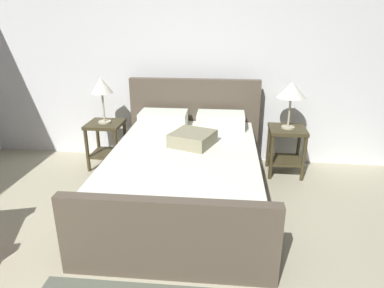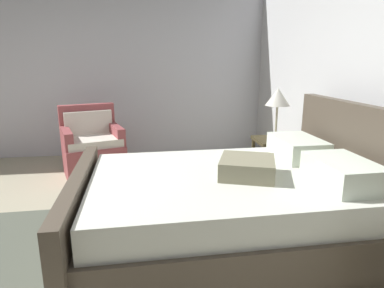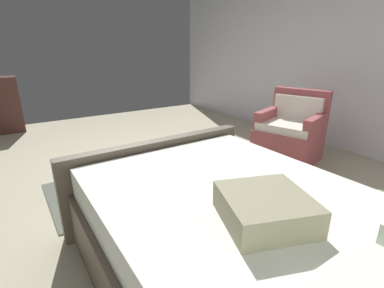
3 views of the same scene
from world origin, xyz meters
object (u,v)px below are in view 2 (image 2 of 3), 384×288
Objects in this scene: bed at (231,206)px; table_lamp_left at (278,99)px; nightstand_left at (274,155)px; armchair at (92,148)px.

table_lamp_left is at bearing 144.54° from bed.
nightstand_left is 2.33m from armchair.
bed is at bearing -35.46° from table_lamp_left.
bed is 1.41m from nightstand_left.
bed is 4.01× the size of table_lamp_left.
bed is at bearing -35.46° from nightstand_left.
table_lamp_left reaches higher than bed.
nightstand_left is at bearing 68.75° from armchair.
table_lamp_left is at bearing 110.56° from nightstand_left.
table_lamp_left reaches higher than nightstand_left.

